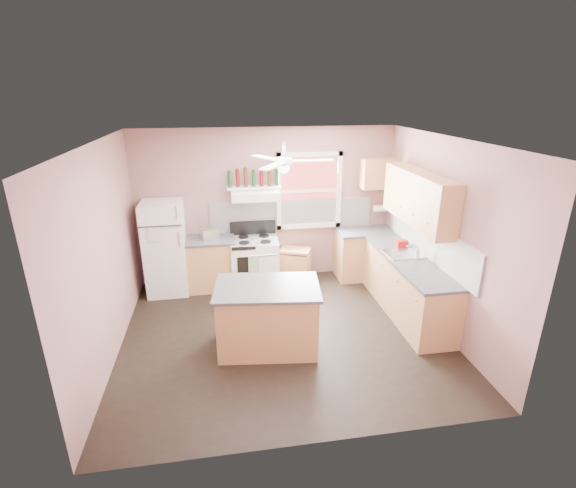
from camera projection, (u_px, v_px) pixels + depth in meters
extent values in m
plane|color=black|center=(285.00, 333.00, 5.96)|extent=(4.50, 4.50, 0.00)
plane|color=white|center=(284.00, 140.00, 5.02)|extent=(4.50, 4.50, 0.00)
cube|color=#8C625D|center=(267.00, 206.00, 7.37)|extent=(4.50, 0.05, 2.70)
cube|color=#8C625D|center=(444.00, 236.00, 5.84)|extent=(0.05, 4.00, 2.70)
cube|color=#8C625D|center=(103.00, 256.00, 5.15)|extent=(0.05, 4.00, 2.70)
cube|color=white|center=(292.00, 215.00, 7.46)|extent=(2.90, 0.03, 0.55)
cube|color=white|center=(430.00, 241.00, 6.17)|extent=(0.03, 2.60, 0.55)
cube|color=maroon|center=(309.00, 191.00, 7.35)|extent=(1.00, 0.02, 1.20)
cube|color=white|center=(309.00, 191.00, 7.33)|extent=(1.16, 0.07, 1.36)
cube|color=white|center=(165.00, 248.00, 6.96)|extent=(0.68, 0.66, 1.58)
cube|color=#B87D4C|center=(209.00, 264.00, 7.22)|extent=(0.90, 0.60, 0.86)
cube|color=#404143|center=(207.00, 240.00, 7.07)|extent=(0.92, 0.62, 0.04)
cube|color=silver|center=(210.00, 234.00, 7.04)|extent=(0.32, 0.25, 0.18)
cube|color=white|center=(255.00, 263.00, 7.29)|extent=(0.84, 0.68, 0.86)
cube|color=white|center=(255.00, 195.00, 6.98)|extent=(0.78, 0.50, 0.14)
cube|color=white|center=(254.00, 187.00, 7.06)|extent=(0.90, 0.26, 0.03)
cube|color=#B87D4C|center=(295.00, 266.00, 7.56)|extent=(0.63, 0.53, 0.53)
cube|color=#B87D4C|center=(364.00, 255.00, 7.65)|extent=(1.00, 0.60, 0.86)
cube|color=#B87D4C|center=(407.00, 287.00, 6.39)|extent=(0.60, 2.20, 0.86)
cube|color=#404143|center=(366.00, 231.00, 7.50)|extent=(1.02, 0.62, 0.04)
cube|color=#404143|center=(409.00, 260.00, 6.23)|extent=(0.62, 2.22, 0.04)
cube|color=silver|center=(404.00, 254.00, 6.41)|extent=(0.55, 0.45, 0.03)
cylinder|color=silver|center=(414.00, 249.00, 6.41)|extent=(0.03, 0.03, 0.14)
cube|color=#B87D4C|center=(418.00, 198.00, 6.12)|extent=(0.33, 1.80, 0.76)
cube|color=#B87D4C|center=(378.00, 173.00, 7.29)|extent=(0.60, 0.33, 0.52)
cylinder|color=white|center=(381.00, 208.00, 7.56)|extent=(0.26, 0.12, 0.12)
cube|color=#B87D4C|center=(268.00, 318.00, 5.52)|extent=(1.36, 0.95, 0.86)
cube|color=#404143|center=(267.00, 288.00, 5.37)|extent=(1.44, 1.03, 0.04)
cylinder|color=white|center=(284.00, 161.00, 5.11)|extent=(0.20, 0.20, 0.08)
imported|color=silver|center=(417.00, 252.00, 6.19)|extent=(0.09, 0.09, 0.21)
cube|color=#A9130E|center=(402.00, 243.00, 6.72)|extent=(0.18, 0.12, 0.10)
cylinder|color=#143819|center=(230.00, 179.00, 6.95)|extent=(0.06, 0.06, 0.27)
cylinder|color=#590F0F|center=(238.00, 179.00, 6.96)|extent=(0.06, 0.06, 0.29)
cylinder|color=#3F230F|center=(246.00, 178.00, 6.98)|extent=(0.06, 0.06, 0.31)
cylinder|color=#143819|center=(253.00, 179.00, 7.01)|extent=(0.06, 0.06, 0.27)
cylinder|color=#590F0F|center=(261.00, 178.00, 7.02)|extent=(0.06, 0.06, 0.29)
cylinder|color=#3F230F|center=(269.00, 177.00, 7.04)|extent=(0.06, 0.06, 0.31)
cylinder|color=#143819|center=(277.00, 178.00, 7.07)|extent=(0.06, 0.06, 0.27)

